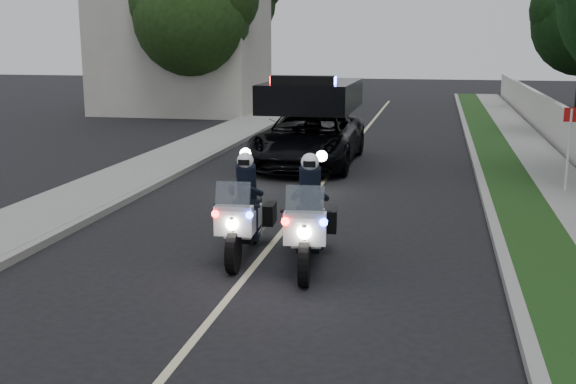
# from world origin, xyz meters

# --- Properties ---
(ground) EXTENTS (120.00, 120.00, 0.00)m
(ground) POSITION_xyz_m (0.00, 0.00, 0.00)
(ground) COLOR black
(ground) RESTS_ON ground
(curb_right) EXTENTS (0.20, 60.00, 0.15)m
(curb_right) POSITION_xyz_m (4.10, 10.00, 0.07)
(curb_right) COLOR gray
(curb_right) RESTS_ON ground
(grass_verge) EXTENTS (1.20, 60.00, 0.16)m
(grass_verge) POSITION_xyz_m (4.80, 10.00, 0.08)
(grass_verge) COLOR #193814
(grass_verge) RESTS_ON ground
(sidewalk_right) EXTENTS (1.40, 60.00, 0.16)m
(sidewalk_right) POSITION_xyz_m (6.10, 10.00, 0.08)
(sidewalk_right) COLOR gray
(sidewalk_right) RESTS_ON ground
(curb_left) EXTENTS (0.20, 60.00, 0.15)m
(curb_left) POSITION_xyz_m (-4.10, 10.00, 0.07)
(curb_left) COLOR gray
(curb_left) RESTS_ON ground
(sidewalk_left) EXTENTS (2.00, 60.00, 0.16)m
(sidewalk_left) POSITION_xyz_m (-5.20, 10.00, 0.08)
(sidewalk_left) COLOR gray
(sidewalk_left) RESTS_ON ground
(building_far) EXTENTS (8.00, 6.00, 7.00)m
(building_far) POSITION_xyz_m (-10.00, 26.00, 3.50)
(building_far) COLOR #A8A396
(building_far) RESTS_ON ground
(lane_marking) EXTENTS (0.12, 50.00, 0.01)m
(lane_marking) POSITION_xyz_m (0.00, 10.00, 0.00)
(lane_marking) COLOR #BFB78C
(lane_marking) RESTS_ON ground
(police_moto_left) EXTENTS (0.90, 2.19, 1.82)m
(police_moto_left) POSITION_xyz_m (-0.31, 2.73, 0.00)
(police_moto_left) COLOR white
(police_moto_left) RESTS_ON ground
(police_moto_right) EXTENTS (1.02, 2.31, 1.90)m
(police_moto_right) POSITION_xyz_m (0.89, 2.39, 0.00)
(police_moto_right) COLOR white
(police_moto_right) RESTS_ON ground
(police_suv) EXTENTS (2.78, 6.01, 2.92)m
(police_suv) POSITION_xyz_m (-0.82, 11.99, 0.00)
(police_suv) COLOR black
(police_suv) RESTS_ON ground
(bicycle) EXTENTS (0.68, 1.65, 0.85)m
(bicycle) POSITION_xyz_m (-2.16, 22.05, 0.00)
(bicycle) COLOR black
(bicycle) RESTS_ON ground
(cyclist) EXTENTS (0.65, 0.48, 1.68)m
(cyclist) POSITION_xyz_m (-2.16, 22.05, 0.00)
(cyclist) COLOR black
(cyclist) RESTS_ON ground
(sign_post) EXTENTS (0.36, 0.36, 2.22)m
(sign_post) POSITION_xyz_m (6.00, 8.94, 0.00)
(sign_post) COLOR red
(sign_post) RESTS_ON ground
(tree_left_near) EXTENTS (5.99, 5.99, 9.15)m
(tree_left_near) POSITION_xyz_m (-8.50, 23.42, 0.00)
(tree_left_near) COLOR #1F3D14
(tree_left_near) RESTS_ON ground
(tree_left_far) EXTENTS (8.89, 8.89, 11.79)m
(tree_left_far) POSITION_xyz_m (-9.54, 30.02, 0.00)
(tree_left_far) COLOR #1B3210
(tree_left_far) RESTS_ON ground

